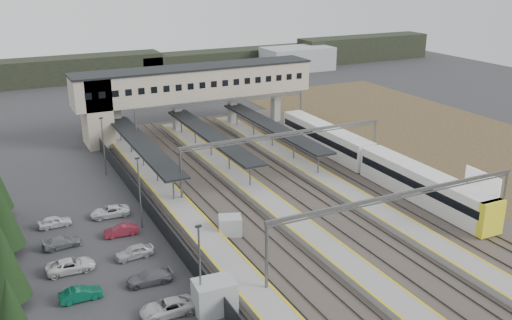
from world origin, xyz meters
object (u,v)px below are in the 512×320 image
relay_cabin_near (215,296)px  footbridge (180,87)px  billboard (482,184)px  relay_cabin_far (230,226)px  train (370,160)px

relay_cabin_near → footbridge: bearing=73.8°
billboard → footbridge: bearing=116.0°
relay_cabin_far → billboard: bearing=-11.8°
train → relay_cabin_far: bearing=-161.4°
train → footbridge: bearing=118.6°
relay_cabin_near → relay_cabin_far: bearing=60.9°
footbridge → billboard: bearing=-64.0°
footbridge → train: bearing=-61.4°
relay_cabin_far → footbridge: size_ratio=0.07×
relay_cabin_near → train: (30.84, 20.13, 0.78)m
relay_cabin_near → billboard: billboard is taller
footbridge → train: (16.30, -29.93, -5.76)m
relay_cabin_far → billboard: 30.13m
relay_cabin_near → train: bearing=33.1°
relay_cabin_far → train: train is taller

